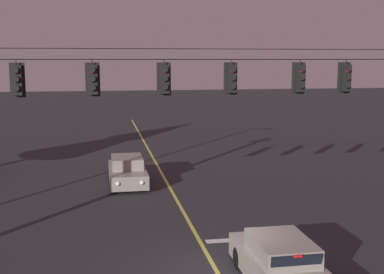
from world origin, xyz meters
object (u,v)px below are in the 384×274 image
object	(u,v)px
traffic_light_left_inner	(93,80)
traffic_light_far_right	(346,78)
car_oncoming_lead	(127,171)
traffic_light_centre	(164,79)
traffic_light_right_inner	(232,79)
car_waiting_near_lane	(280,263)
traffic_light_leftmost	(17,80)
traffic_light_rightmost	(300,78)

from	to	relation	value
traffic_light_left_inner	traffic_light_far_right	bearing A→B (deg)	0.00
car_oncoming_lead	traffic_light_far_right	bearing A→B (deg)	-48.04
traffic_light_centre	traffic_light_far_right	bearing A→B (deg)	0.00
traffic_light_left_inner	traffic_light_far_right	size ratio (longest dim) A/B	1.00
traffic_light_right_inner	car_waiting_near_lane	xyz separation A→B (m)	(0.31, -4.33, -4.94)
car_waiting_near_lane	car_oncoming_lead	xyz separation A→B (m)	(-3.51, 12.60, -0.00)
traffic_light_right_inner	car_oncoming_lead	bearing A→B (deg)	111.17
traffic_light_leftmost	traffic_light_centre	xyz separation A→B (m)	(4.75, 0.00, 0.00)
traffic_light_leftmost	car_oncoming_lead	distance (m)	10.38
traffic_light_centre	traffic_light_right_inner	world-z (taller)	same
traffic_light_far_right	car_oncoming_lead	bearing A→B (deg)	131.96
traffic_light_far_right	car_oncoming_lead	size ratio (longest dim) A/B	0.28
traffic_light_right_inner	traffic_light_rightmost	distance (m)	2.49
traffic_light_right_inner	car_oncoming_lead	world-z (taller)	traffic_light_right_inner
car_waiting_near_lane	car_oncoming_lead	distance (m)	13.07
traffic_light_left_inner	traffic_light_leftmost	bearing A→B (deg)	180.00
traffic_light_left_inner	traffic_light_rightmost	bearing A→B (deg)	0.00
traffic_light_centre	car_oncoming_lead	xyz separation A→B (m)	(-0.87, 8.26, -4.94)
traffic_light_centre	car_waiting_near_lane	xyz separation A→B (m)	(2.64, -4.33, -4.94)
car_waiting_near_lane	traffic_light_left_inner	bearing A→B (deg)	139.14
traffic_light_left_inner	car_oncoming_lead	bearing A→B (deg)	79.72
traffic_light_right_inner	traffic_light_leftmost	bearing A→B (deg)	180.00
traffic_light_far_right	car_oncoming_lead	distance (m)	12.16
traffic_light_centre	car_waiting_near_lane	bearing A→B (deg)	-58.65
traffic_light_left_inner	car_waiting_near_lane	size ratio (longest dim) A/B	0.28
traffic_light_left_inner	traffic_light_centre	bearing A→B (deg)	0.00
traffic_light_centre	car_waiting_near_lane	distance (m)	7.08
traffic_light_left_inner	traffic_light_far_right	distance (m)	8.93
traffic_light_leftmost	traffic_light_left_inner	distance (m)	2.39
traffic_light_left_inner	traffic_light_right_inner	world-z (taller)	same
traffic_light_far_right	car_oncoming_lead	xyz separation A→B (m)	(-7.43, 8.26, -4.94)
traffic_light_centre	traffic_light_right_inner	distance (m)	2.33
traffic_light_centre	car_oncoming_lead	world-z (taller)	traffic_light_centre
traffic_light_leftmost	traffic_light_right_inner	world-z (taller)	same
traffic_light_right_inner	traffic_light_far_right	size ratio (longest dim) A/B	1.00
traffic_light_left_inner	traffic_light_rightmost	distance (m)	7.19
car_oncoming_lead	traffic_light_left_inner	bearing A→B (deg)	-100.28
traffic_light_leftmost	car_waiting_near_lane	bearing A→B (deg)	-30.36
traffic_light_leftmost	traffic_light_far_right	distance (m)	11.31
traffic_light_leftmost	traffic_light_rightmost	distance (m)	9.57
traffic_light_far_right	traffic_light_leftmost	bearing A→B (deg)	180.00
traffic_light_leftmost	traffic_light_far_right	bearing A→B (deg)	0.00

